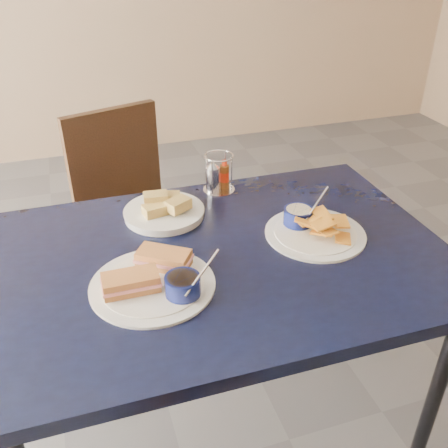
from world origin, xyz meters
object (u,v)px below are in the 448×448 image
object	(u,v)px
sandwich_plate	(156,279)
bread_basket	(164,210)
dining_table	(218,271)
condiment_caddy	(217,176)
plantain_plate	(311,227)
chair_far	(133,197)

from	to	relation	value
sandwich_plate	bread_basket	size ratio (longest dim) A/B	1.30
dining_table	condiment_caddy	size ratio (longest dim) A/B	9.66
dining_table	plantain_plate	size ratio (longest dim) A/B	4.37
plantain_plate	bread_basket	world-z (taller)	plantain_plate
chair_far	plantain_plate	world-z (taller)	chair_far
chair_far	condiment_caddy	distance (m)	0.63
bread_basket	dining_table	bearing A→B (deg)	-68.66
plantain_plate	bread_basket	bearing A→B (deg)	149.77
condiment_caddy	dining_table	bearing A→B (deg)	-107.05
condiment_caddy	sandwich_plate	bearing A→B (deg)	-124.01
chair_far	plantain_plate	size ratio (longest dim) A/B	2.96
chair_far	sandwich_plate	xyz separation A→B (m)	(-0.07, -0.95, 0.26)
plantain_plate	chair_far	bearing A→B (deg)	116.73
plantain_plate	condiment_caddy	bearing A→B (deg)	118.01
chair_far	plantain_plate	bearing A→B (deg)	-63.27
plantain_plate	bread_basket	distance (m)	0.46
dining_table	chair_far	world-z (taller)	chair_far
sandwich_plate	plantain_plate	bearing A→B (deg)	12.51
sandwich_plate	dining_table	bearing A→B (deg)	24.08
bread_basket	condiment_caddy	size ratio (longest dim) A/B	1.85
chair_far	bread_basket	world-z (taller)	chair_far
bread_basket	plantain_plate	bearing A→B (deg)	-30.23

